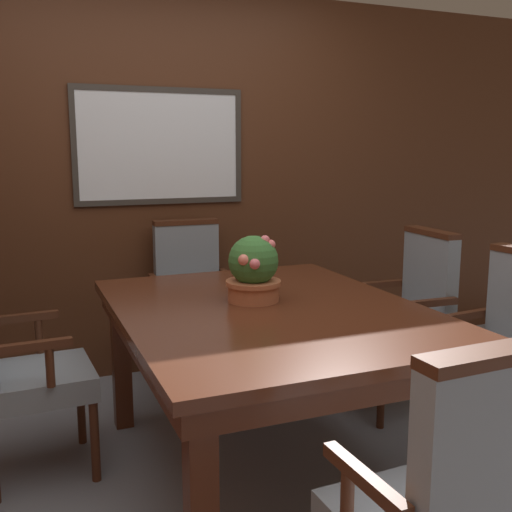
# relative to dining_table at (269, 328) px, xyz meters

# --- Properties ---
(ground_plane) EXTENTS (14.00, 14.00, 0.00)m
(ground_plane) POSITION_rel_dining_table_xyz_m (-0.09, -0.21, -0.68)
(ground_plane) COLOR gray
(wall_back) EXTENTS (7.20, 0.08, 2.45)m
(wall_back) POSITION_rel_dining_table_xyz_m (-0.09, 1.50, 0.54)
(wall_back) COLOR #4C2816
(wall_back) RESTS_ON ground_plane
(dining_table) EXTENTS (1.27, 1.64, 0.78)m
(dining_table) POSITION_rel_dining_table_xyz_m (0.00, 0.00, 0.00)
(dining_table) COLOR #4C2314
(dining_table) RESTS_ON ground_plane
(chair_right_far) EXTENTS (0.50, 0.51, 1.01)m
(chair_right_far) POSITION_rel_dining_table_xyz_m (1.01, 0.36, -0.13)
(chair_right_far) COLOR #472314
(chair_right_far) RESTS_ON ground_plane
(chair_right_near) EXTENTS (0.51, 0.53, 1.01)m
(chair_right_near) POSITION_rel_dining_table_xyz_m (1.01, -0.36, -0.13)
(chair_right_near) COLOR #472314
(chair_right_near) RESTS_ON ground_plane
(chair_head_far) EXTENTS (0.51, 0.49, 1.01)m
(chair_head_far) POSITION_rel_dining_table_xyz_m (-0.00, 1.21, -0.13)
(chair_head_far) COLOR #472314
(chair_head_far) RESTS_ON ground_plane
(chair_head_near) EXTENTS (0.51, 0.49, 1.01)m
(chair_head_near) POSITION_rel_dining_table_xyz_m (-0.02, -1.22, -0.13)
(chair_head_near) COLOR #472314
(chair_head_near) RESTS_ON ground_plane
(chair_left_far) EXTENTS (0.50, 0.52, 1.01)m
(chair_left_far) POSITION_rel_dining_table_xyz_m (-1.03, 0.40, -0.13)
(chair_left_far) COLOR #472314
(chair_left_far) RESTS_ON ground_plane
(potted_plant) EXTENTS (0.25, 0.25, 0.30)m
(potted_plant) POSITION_rel_dining_table_xyz_m (-0.02, 0.12, 0.24)
(potted_plant) COLOR #B2603D
(potted_plant) RESTS_ON dining_table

